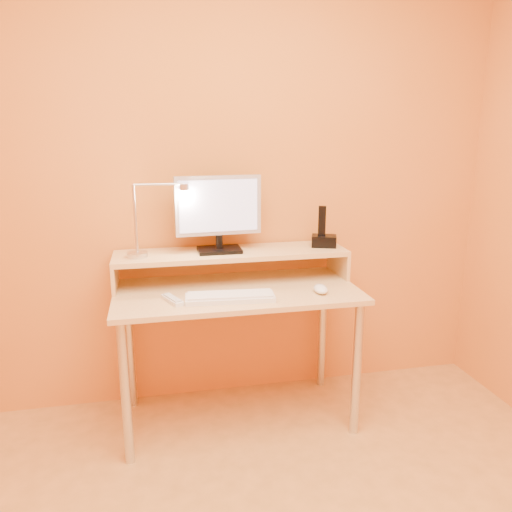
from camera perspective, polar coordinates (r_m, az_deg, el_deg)
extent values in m
cube|color=orange|center=(2.64, -3.58, 9.27)|extent=(3.00, 0.04, 2.50)
cylinder|color=silver|center=(2.33, -14.98, -15.29)|extent=(0.04, 0.04, 0.69)
cylinder|color=silver|center=(2.51, 11.67, -12.85)|extent=(0.04, 0.04, 0.69)
cylinder|color=silver|center=(2.78, -14.53, -10.26)|extent=(0.04, 0.04, 0.69)
cylinder|color=silver|center=(2.93, 7.74, -8.60)|extent=(0.04, 0.04, 0.69)
cube|color=#DEBF7F|center=(2.44, -2.25, -4.16)|extent=(1.20, 0.60, 0.02)
cube|color=#DEBF7F|center=(2.54, -16.15, -2.12)|extent=(0.02, 0.30, 0.14)
cube|color=#DEBF7F|center=(2.71, 9.57, -0.70)|extent=(0.02, 0.30, 0.14)
cube|color=#DEBF7F|center=(2.54, -2.87, 0.32)|extent=(1.20, 0.30, 0.02)
cube|color=black|center=(2.52, -4.30, 0.72)|extent=(0.22, 0.16, 0.02)
cylinder|color=black|center=(2.51, -4.31, 1.69)|extent=(0.04, 0.04, 0.07)
cube|color=#AEAEB7|center=(2.49, -4.43, 5.90)|extent=(0.44, 0.06, 0.30)
cube|color=black|center=(2.51, -4.50, 5.98)|extent=(0.40, 0.04, 0.25)
cube|color=#CFD1FF|center=(2.47, -4.37, 5.84)|extent=(0.40, 0.03, 0.26)
cylinder|color=silver|center=(2.47, -13.68, 0.15)|extent=(0.10, 0.10, 0.02)
cylinder|color=silver|center=(2.44, -13.92, 4.20)|extent=(0.01, 0.01, 0.33)
cylinder|color=silver|center=(2.41, -11.28, 8.21)|extent=(0.24, 0.01, 0.01)
cylinder|color=silver|center=(2.42, -8.40, 7.99)|extent=(0.04, 0.04, 0.03)
cylinder|color=#FFEAC6|center=(2.42, -8.38, 7.61)|extent=(0.03, 0.03, 0.00)
cube|color=black|center=(2.65, 7.94, 1.75)|extent=(0.16, 0.14, 0.06)
cube|color=black|center=(2.63, 7.71, 4.08)|extent=(0.05, 0.04, 0.16)
cube|color=#3A77FF|center=(2.62, 9.24, 1.56)|extent=(0.01, 0.00, 0.04)
cube|color=silver|center=(2.28, -3.03, -4.90)|extent=(0.42, 0.16, 0.02)
ellipsoid|color=white|center=(2.39, 7.56, -3.83)|extent=(0.08, 0.12, 0.04)
cube|color=silver|center=(2.28, -9.73, -5.09)|extent=(0.10, 0.16, 0.02)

